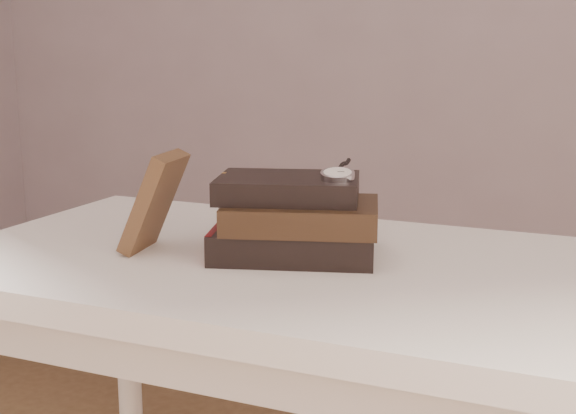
% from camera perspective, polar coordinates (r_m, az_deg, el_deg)
% --- Properties ---
extents(table, '(1.00, 0.60, 0.75)m').
position_cam_1_polar(table, '(1.20, -1.23, -7.81)').
color(table, white).
rests_on(table, ground).
extents(book_stack, '(0.28, 0.23, 0.12)m').
position_cam_1_polar(book_stack, '(1.15, 0.53, -0.94)').
color(book_stack, black).
rests_on(book_stack, table).
extents(journal, '(0.10, 0.11, 0.16)m').
position_cam_1_polar(journal, '(1.20, -9.95, 0.38)').
color(journal, '#3C2617').
rests_on(journal, table).
extents(pocket_watch, '(0.06, 0.16, 0.02)m').
position_cam_1_polar(pocket_watch, '(1.13, 3.77, 2.51)').
color(pocket_watch, silver).
rests_on(pocket_watch, book_stack).
extents(eyeglasses, '(0.13, 0.14, 0.05)m').
position_cam_1_polar(eyeglasses, '(1.24, -3.07, 0.56)').
color(eyeglasses, silver).
rests_on(eyeglasses, book_stack).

